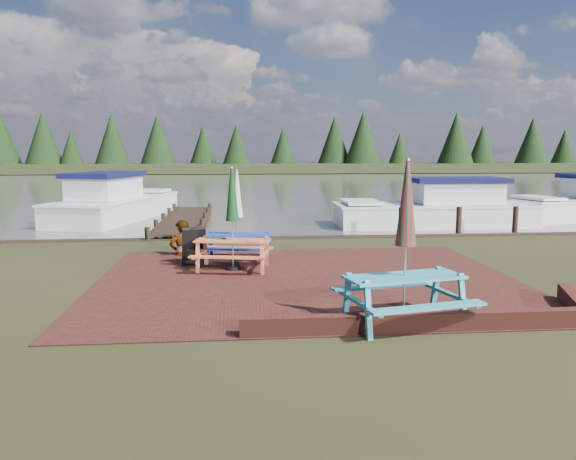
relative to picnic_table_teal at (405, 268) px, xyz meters
The scene contains 13 objects.
ground 2.64m from the picnic_table_teal, 117.32° to the left, with size 120.00×120.00×0.00m, color black.
paving 3.52m from the picnic_table_teal, 109.55° to the left, with size 9.00×7.50×0.02m, color #3B1A12.
brick_wall 1.29m from the picnic_table_teal, 12.04° to the right, with size 6.21×1.79×0.30m.
water 39.23m from the picnic_table_teal, 91.66° to the left, with size 120.00×60.00×0.02m, color #413F37.
far_treeline 68.25m from the picnic_table_teal, 90.95° to the left, with size 120.00×10.00×8.10m.
picnic_table_teal is the anchor object (origin of this frame).
picnic_table_red 5.19m from the picnic_table_teal, 121.92° to the left, with size 1.98×1.83×2.39m.
picnic_table_blue 6.09m from the picnic_table_teal, 115.62° to the left, with size 1.80×1.64×2.30m.
chalkboard 6.29m from the picnic_table_teal, 125.92° to the left, with size 0.60×0.65×0.91m.
jetty 14.27m from the picnic_table_teal, 108.99° to the left, with size 1.76×9.08×1.00m.
boat_jetty 18.00m from the picnic_table_teal, 115.97° to the left, with size 4.63×8.32×2.29m.
boat_near 13.99m from the picnic_table_teal, 67.63° to the left, with size 7.85×2.92×2.10m.
person 7.63m from the picnic_table_teal, 122.65° to the left, with size 0.68×0.45×1.88m, color gray.
Camera 1 is at (-1.54, -10.72, 2.77)m, focal length 35.00 mm.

